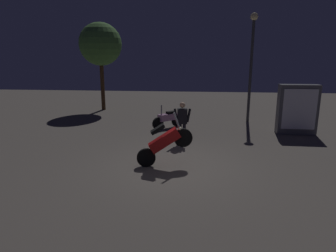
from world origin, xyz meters
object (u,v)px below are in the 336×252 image
(motorcycle_pink_parked_left, at_px, (168,119))
(person_rider_beside, at_px, (182,119))
(motorcycle_red_foreground, at_px, (164,142))
(streetlamp_near, at_px, (252,55))
(kiosk_billboard, at_px, (297,109))

(motorcycle_pink_parked_left, relative_size, person_rider_beside, 0.81)
(motorcycle_red_foreground, relative_size, streetlamp_near, 0.31)
(person_rider_beside, distance_m, kiosk_billboard, 5.14)
(motorcycle_red_foreground, xyz_separation_m, motorcycle_pink_parked_left, (-0.40, 4.86, -0.31))
(streetlamp_near, bearing_deg, motorcycle_pink_parked_left, -155.44)
(streetlamp_near, bearing_deg, motorcycle_red_foreground, -117.98)
(motorcycle_red_foreground, distance_m, motorcycle_pink_parked_left, 4.89)
(motorcycle_pink_parked_left, bearing_deg, kiosk_billboard, 131.81)
(motorcycle_pink_parked_left, height_order, streetlamp_near, streetlamp_near)
(motorcycle_pink_parked_left, bearing_deg, person_rider_beside, 65.20)
(streetlamp_near, height_order, kiosk_billboard, streetlamp_near)
(streetlamp_near, relative_size, kiosk_billboard, 2.51)
(motorcycle_pink_parked_left, height_order, kiosk_billboard, kiosk_billboard)
(motorcycle_red_foreground, distance_m, kiosk_billboard, 6.77)
(motorcycle_red_foreground, bearing_deg, streetlamp_near, 50.47)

